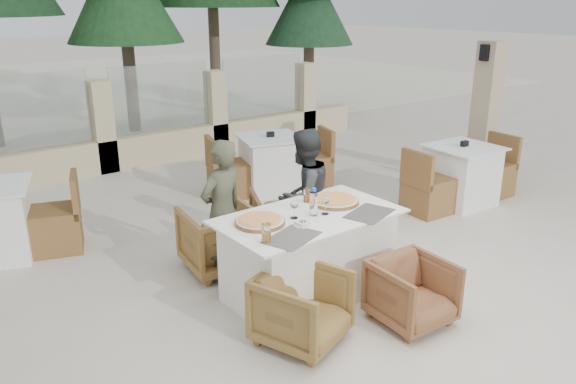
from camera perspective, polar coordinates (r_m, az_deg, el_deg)
ground at (r=5.25m, az=1.35°, el=-9.95°), size 80.00×80.00×0.00m
perimeter_wall_far at (r=9.01m, az=-18.40°, el=6.90°), size 10.00×0.34×1.60m
lantern_pillar at (r=8.58m, az=19.38°, el=7.60°), size 0.34×0.34×2.00m
pine_centre at (r=11.62m, az=-16.37°, el=18.08°), size 2.20×2.20×5.00m
pine_far_right at (r=13.11m, az=2.18°, el=17.71°), size 1.98×1.98×4.50m
dining_table at (r=5.02m, az=2.12°, el=-6.46°), size 1.60×0.90×0.77m
placemat_near_left at (r=4.41m, az=0.42°, el=-4.64°), size 0.52×0.43×0.00m
placemat_near_right at (r=4.94m, az=8.27°, el=-2.17°), size 0.52×0.42×0.00m
pizza_left at (r=4.67m, az=-2.87°, el=-2.95°), size 0.53×0.53×0.05m
pizza_right at (r=5.15m, az=4.76°, el=-0.81°), size 0.51×0.51×0.06m
water_bottle at (r=4.82m, az=2.62°, el=-0.98°), size 0.08×0.08×0.25m
wine_glass_centre at (r=4.76m, az=0.63°, el=-1.64°), size 0.10×0.10×0.18m
wine_glass_near at (r=4.86m, az=3.81°, el=-1.24°), size 0.10×0.10×0.18m
beer_glass_left at (r=4.31m, az=-2.21°, el=-4.17°), size 0.10×0.10×0.15m
beer_glass_right at (r=5.16m, az=1.94°, el=-0.33°), size 0.08×0.08×0.13m
olive_dish at (r=4.63m, az=1.52°, el=-3.18°), size 0.11×0.11×0.04m
armchair_far_left at (r=5.56m, az=-6.94°, el=-4.73°), size 0.77×0.79×0.63m
armchair_far_right at (r=6.01m, az=-0.37°, el=-2.78°), size 0.89×0.90×0.62m
armchair_near_left at (r=4.41m, az=1.46°, el=-11.69°), size 0.79×0.81×0.58m
armchair_near_right at (r=4.76m, az=12.50°, el=-9.92°), size 0.62×0.64×0.54m
diner_left at (r=5.23m, az=-6.69°, el=-1.95°), size 0.56×0.43×1.36m
diner_right at (r=5.60m, az=1.60°, el=-0.41°), size 0.74×0.62×1.36m
bg_table_b at (r=7.76m, az=-1.77°, el=2.86°), size 1.81×1.27×0.77m
bg_table_c at (r=7.60m, az=17.18°, el=1.64°), size 1.69×0.93×0.77m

